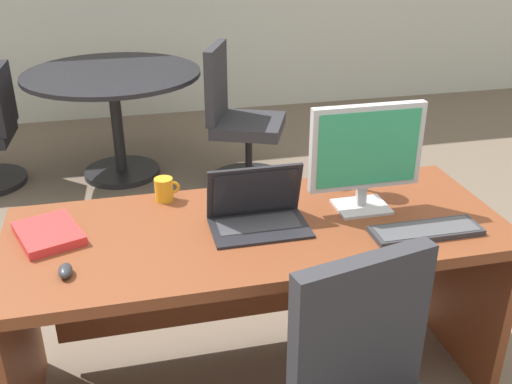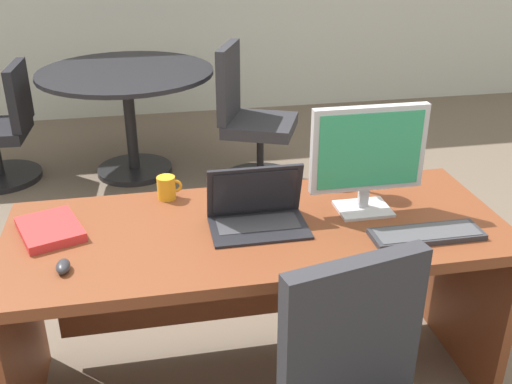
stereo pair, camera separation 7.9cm
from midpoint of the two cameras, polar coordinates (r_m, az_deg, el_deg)
ground at (r=3.81m, az=-5.66°, el=-2.35°), size 12.00×12.00×0.00m
desk at (r=2.30m, az=-1.05°, el=-7.07°), size 1.81×0.72×0.74m
monitor at (r=2.21m, az=9.54°, el=3.82°), size 0.43×0.16×0.41m
laptop at (r=2.15m, az=-1.07°, el=-1.44°), size 0.35×0.23×0.22m
keyboard at (r=2.18m, az=15.00°, el=-3.62°), size 0.40×0.13×0.02m
mouse at (r=1.98m, az=-18.95°, el=-7.18°), size 0.04×0.08×0.03m
desk_lamp at (r=2.38m, az=7.63°, el=5.99°), size 0.12×0.14×0.35m
book at (r=2.21m, az=-20.28°, el=-3.77°), size 0.27×0.30×0.03m
coffee_mug at (r=2.36m, az=-9.73°, el=0.26°), size 0.10×0.07×0.09m
meeting_table at (r=4.31m, az=-13.97°, el=8.75°), size 1.21×1.21×0.77m
meeting_chair_far at (r=4.11m, az=-2.17°, el=5.98°), size 0.61×0.60×0.97m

